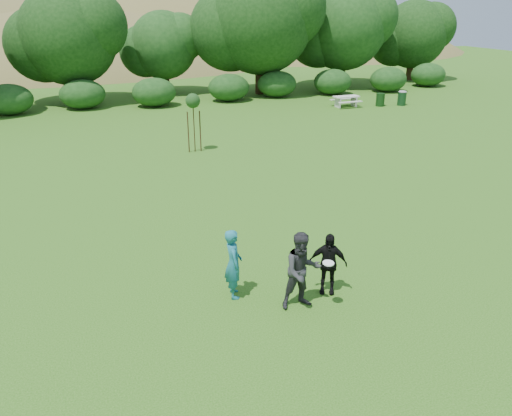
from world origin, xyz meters
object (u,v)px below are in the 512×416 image
(picnic_table, at_px, (346,99))
(trash_can_lidded, at_px, (402,98))
(sapling, at_px, (193,102))
(player_teal, at_px, (233,263))
(trash_can_near, at_px, (380,100))
(player_grey, at_px, (302,271))
(player_black, at_px, (328,263))

(picnic_table, bearing_deg, trash_can_lidded, -12.71)
(sapling, relative_size, picnic_table, 1.58)
(player_teal, xyz_separation_m, picnic_table, (15.26, 20.37, -0.39))
(trash_can_near, bearing_deg, player_grey, -128.12)
(player_grey, relative_size, picnic_table, 1.08)
(player_grey, height_order, player_black, player_grey)
(player_black, height_order, sapling, sapling)
(player_grey, distance_m, trash_can_near, 26.44)
(player_grey, bearing_deg, trash_can_near, 55.44)
(picnic_table, distance_m, trash_can_lidded, 4.14)
(player_teal, xyz_separation_m, sapling, (2.43, 13.10, 1.51))
(player_teal, relative_size, trash_can_near, 2.01)
(sapling, bearing_deg, player_black, -90.72)
(trash_can_lidded, bearing_deg, player_black, -130.23)
(player_teal, relative_size, player_grey, 0.93)
(player_black, height_order, trash_can_near, player_black)
(player_teal, bearing_deg, trash_can_lidded, -36.67)
(player_teal, distance_m, picnic_table, 25.45)
(trash_can_near, bearing_deg, player_teal, -131.83)
(player_black, bearing_deg, trash_can_near, 83.59)
(player_teal, bearing_deg, trash_can_near, -33.74)
(player_grey, distance_m, trash_can_lidded, 27.24)
(player_black, bearing_deg, player_grey, -127.70)
(player_grey, height_order, trash_can_lidded, player_grey)
(sapling, bearing_deg, trash_can_lidded, 20.64)
(player_grey, xyz_separation_m, trash_can_lidded, (17.93, 20.50, -0.43))
(player_teal, height_order, sapling, sapling)
(player_teal, xyz_separation_m, trash_can_lidded, (19.29, 19.46, -0.36))
(picnic_table, height_order, trash_can_lidded, trash_can_lidded)
(player_teal, xyz_separation_m, trash_can_near, (17.68, 19.76, -0.46))
(player_black, xyz_separation_m, picnic_table, (13.00, 21.05, -0.29))
(player_grey, height_order, picnic_table, player_grey)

